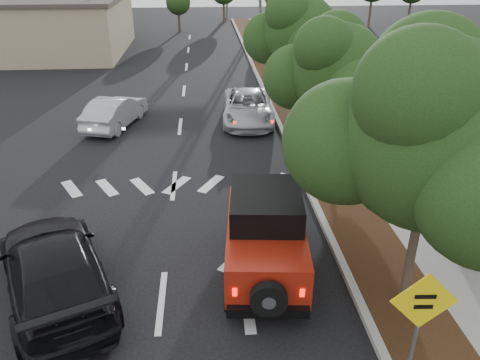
{
  "coord_description": "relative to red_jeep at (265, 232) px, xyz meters",
  "views": [
    {
      "loc": [
        1.18,
        -8.65,
        7.47
      ],
      "look_at": [
        2.09,
        3.0,
        1.62
      ],
      "focal_mm": 35.0,
      "sensor_mm": 36.0,
      "label": 1
    }
  ],
  "objects": [
    {
      "name": "ground",
      "position": [
        -2.57,
        -1.09,
        -1.1
      ],
      "size": [
        120.0,
        120.0,
        0.0
      ],
      "primitive_type": "plane",
      "color": "black",
      "rests_on": "ground"
    },
    {
      "name": "curb",
      "position": [
        2.03,
        10.91,
        -1.02
      ],
      "size": [
        0.2,
        70.0,
        0.15
      ],
      "primitive_type": "cube",
      "color": "#9E9B93",
      "rests_on": "ground"
    },
    {
      "name": "planting_strip",
      "position": [
        3.03,
        10.91,
        -1.04
      ],
      "size": [
        1.8,
        70.0,
        0.12
      ],
      "primitive_type": "cube",
      "color": "black",
      "rests_on": "ground"
    },
    {
      "name": "sidewalk",
      "position": [
        4.93,
        10.91,
        -1.04
      ],
      "size": [
        2.0,
        70.0,
        0.12
      ],
      "primitive_type": "cube",
      "color": "gray",
      "rests_on": "ground"
    },
    {
      "name": "hedge",
      "position": [
        6.33,
        10.91,
        -0.7
      ],
      "size": [
        0.8,
        70.0,
        0.8
      ],
      "primitive_type": "cube",
      "color": "black",
      "rests_on": "ground"
    },
    {
      "name": "transmission_tower",
      "position": [
        3.43,
        46.91,
        -1.1
      ],
      "size": [
        7.0,
        4.0,
        28.0
      ],
      "primitive_type": null,
      "color": "slate",
      "rests_on": "ground"
    },
    {
      "name": "street_tree_near",
      "position": [
        3.03,
        -1.59,
        -1.1
      ],
      "size": [
        3.8,
        3.8,
        5.92
      ],
      "primitive_type": null,
      "color": "#193210",
      "rests_on": "ground"
    },
    {
      "name": "street_tree_mid",
      "position": [
        3.03,
        5.41,
        -1.1
      ],
      "size": [
        3.2,
        3.2,
        5.32
      ],
      "primitive_type": null,
      "color": "#193210",
      "rests_on": "ground"
    },
    {
      "name": "street_tree_far",
      "position": [
        3.03,
        11.91,
        -1.1
      ],
      "size": [
        3.4,
        3.4,
        5.62
      ],
      "primitive_type": null,
      "color": "#193210",
      "rests_on": "ground"
    },
    {
      "name": "light_pole_a",
      "position": [
        -9.07,
        24.91,
        -1.1
      ],
      "size": [
        2.0,
        0.22,
        9.0
      ],
      "primitive_type": null,
      "color": "slate",
      "rests_on": "ground"
    },
    {
      "name": "light_pole_b",
      "position": [
        -10.07,
        36.91,
        -1.1
      ],
      "size": [
        2.0,
        0.22,
        9.0
      ],
      "primitive_type": null,
      "color": "slate",
      "rests_on": "ground"
    },
    {
      "name": "red_jeep",
      "position": [
        0.0,
        0.0,
        0.0
      ],
      "size": [
        2.22,
        4.34,
        2.16
      ],
      "rotation": [
        0.0,
        0.0,
        -0.09
      ],
      "color": "black",
      "rests_on": "ground"
    },
    {
      "name": "silver_suv_ahead",
      "position": [
        0.63,
        11.43,
        -0.4
      ],
      "size": [
        2.61,
        5.13,
        1.39
      ],
      "primitive_type": "imported",
      "rotation": [
        0.0,
        0.0,
        -0.06
      ],
      "color": "#B4B7BC",
      "rests_on": "ground"
    },
    {
      "name": "black_suv_oncoming",
      "position": [
        -5.02,
        -0.65,
        -0.32
      ],
      "size": [
        4.12,
        5.75,
        1.55
      ],
      "primitive_type": "imported",
      "rotation": [
        0.0,
        0.0,
        3.55
      ],
      "color": "black",
      "rests_on": "ground"
    },
    {
      "name": "silver_sedan_oncoming",
      "position": [
        -5.52,
        11.21,
        -0.4
      ],
      "size": [
        2.6,
        4.45,
        1.39
      ],
      "primitive_type": "imported",
      "rotation": [
        0.0,
        0.0,
        2.86
      ],
      "color": "#A6A8AE",
      "rests_on": "ground"
    },
    {
      "name": "parked_suv",
      "position": [
        -11.58,
        24.95,
        -0.42
      ],
      "size": [
        4.21,
        2.34,
        1.35
      ],
      "primitive_type": "imported",
      "rotation": [
        0.0,
        0.0,
        1.77
      ],
      "color": "#ACAFB4",
      "rests_on": "ground"
    },
    {
      "name": "speed_hump_sign",
      "position": [
        2.23,
        -3.79,
        0.64
      ],
      "size": [
        1.18,
        0.13,
        2.51
      ],
      "rotation": [
        0.0,
        0.0,
        -0.07
      ],
      "color": "slate",
      "rests_on": "ground"
    },
    {
      "name": "terracotta_planter",
      "position": [
        5.27,
        -0.23,
        -0.36
      ],
      "size": [
        0.63,
        0.63,
        1.1
      ],
      "rotation": [
        0.0,
        0.0,
        -0.11
      ],
      "color": "brown",
      "rests_on": "ground"
    }
  ]
}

